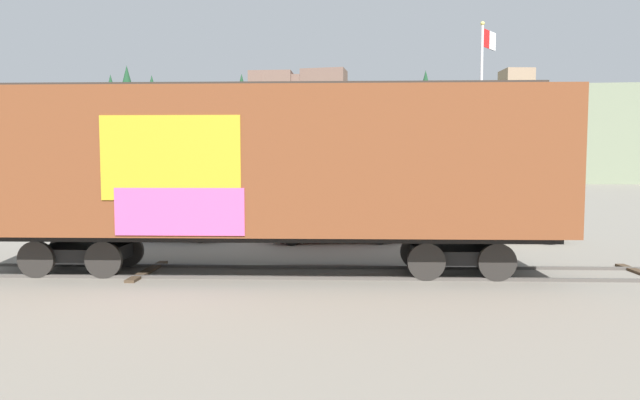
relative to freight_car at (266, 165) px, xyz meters
name	(u,v)px	position (x,y,z in m)	size (l,w,h in m)	color
ground_plane	(242,273)	(-0.66, 0.00, -2.80)	(260.00, 260.00, 0.00)	slate
track	(303,272)	(0.92, 0.05, -2.76)	(60.00, 4.66, 0.08)	#4C4742
freight_car	(266,165)	(0.00, 0.00, 0.00)	(14.84, 3.69, 4.88)	brown
flagpole	(483,102)	(7.53, 9.89, 2.67)	(0.89, 1.13, 8.79)	silver
hillside	(345,139)	(-0.71, 74.79, 4.02)	(111.92, 29.44, 18.29)	slate
parked_car_blue	(169,218)	(-4.83, 5.85, -2.03)	(4.45, 2.07, 1.53)	navy
parked_car_red	(332,217)	(1.33, 5.77, -1.90)	(4.76, 2.60, 1.79)	#B21E1E
parked_car_tan	(500,218)	(7.44, 6.33, -1.96)	(4.25, 2.13, 1.66)	#9E8966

